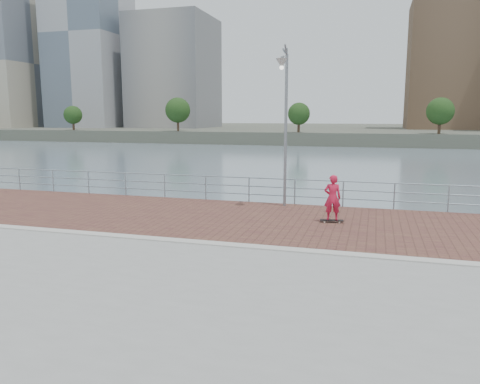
# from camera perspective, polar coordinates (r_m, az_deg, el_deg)

# --- Properties ---
(water) EXTENTS (400.00, 400.00, 0.00)m
(water) POSITION_cam_1_polar(r_m,az_deg,el_deg) (14.76, -2.22, -13.99)
(water) COLOR slate
(water) RESTS_ON ground
(seawall) EXTENTS (40.00, 24.00, 2.00)m
(seawall) POSITION_cam_1_polar(r_m,az_deg,el_deg) (10.18, -11.68, -19.32)
(seawall) COLOR gray
(seawall) RESTS_ON ground
(brick_lane) EXTENTS (40.00, 6.80, 0.02)m
(brick_lane) POSITION_cam_1_polar(r_m,az_deg,el_deg) (17.43, 1.46, -3.36)
(brick_lane) COLOR brown
(brick_lane) RESTS_ON seawall
(curb) EXTENTS (40.00, 0.40, 0.06)m
(curb) POSITION_cam_1_polar(r_m,az_deg,el_deg) (14.08, -2.28, -6.39)
(curb) COLOR #B7B5AD
(curb) RESTS_ON seawall
(far_shore) EXTENTS (320.00, 95.00, 2.50)m
(far_shore) POSITION_cam_1_polar(r_m,az_deg,el_deg) (135.50, 14.42, 7.17)
(far_shore) COLOR #4C5142
(far_shore) RESTS_ON ground
(guardrail) EXTENTS (39.06, 0.06, 1.13)m
(guardrail) POSITION_cam_1_polar(r_m,az_deg,el_deg) (20.56, 3.88, 0.52)
(guardrail) COLOR #8C9EA8
(guardrail) RESTS_ON brick_lane
(street_lamp) EXTENTS (0.46, 1.34, 6.32)m
(street_lamp) POSITION_cam_1_polar(r_m,az_deg,el_deg) (19.24, 5.39, 11.25)
(street_lamp) COLOR gray
(street_lamp) RESTS_ON brick_lane
(skateboard) EXTENTS (0.85, 0.35, 0.10)m
(skateboard) POSITION_cam_1_polar(r_m,az_deg,el_deg) (17.20, 11.12, -3.42)
(skateboard) COLOR black
(skateboard) RESTS_ON brick_lane
(skateboarder) EXTENTS (0.66, 0.49, 1.65)m
(skateboarder) POSITION_cam_1_polar(r_m,az_deg,el_deg) (17.04, 11.21, -0.68)
(skateboarder) COLOR red
(skateboarder) RESTS_ON skateboard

